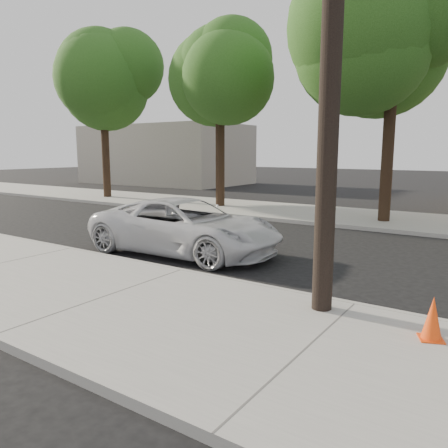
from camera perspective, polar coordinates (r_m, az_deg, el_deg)
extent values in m
plane|color=black|center=(11.76, 0.99, -4.38)|extent=(120.00, 120.00, 0.00)
cube|color=gray|center=(8.61, -15.02, -9.46)|extent=(90.00, 4.40, 0.15)
cube|color=gray|center=(19.32, 14.85, 1.01)|extent=(90.00, 5.00, 0.15)
cube|color=#9E9B93|center=(10.11, -5.54, -6.32)|extent=(90.00, 0.12, 0.16)
cube|color=gray|center=(39.53, -7.67, 8.96)|extent=(14.00, 8.00, 5.00)
cylinder|color=black|center=(7.59, 13.94, 23.17)|extent=(0.34, 0.34, 9.00)
cylinder|color=black|center=(26.79, -15.17, 8.28)|extent=(0.44, 0.44, 4.50)
sphere|color=#1F4614|center=(27.00, -15.53, 16.25)|extent=(4.50, 4.50, 4.50)
sphere|color=#1F4614|center=(26.43, -15.54, 19.04)|extent=(3.60, 3.60, 3.60)
cylinder|color=black|center=(21.58, -0.52, 8.05)|extent=(0.44, 0.44, 4.25)
sphere|color=#1F4614|center=(21.78, -0.53, 17.36)|extent=(4.20, 4.20, 4.20)
sphere|color=#1F4614|center=(21.31, 0.11, 20.59)|extent=(3.36, 3.36, 3.36)
cylinder|color=black|center=(17.89, 20.55, 7.96)|extent=(0.44, 0.44, 4.75)
sphere|color=#1F4614|center=(18.26, 21.32, 20.50)|extent=(4.80, 4.80, 4.80)
sphere|color=#1F4614|center=(17.97, 23.40, 24.78)|extent=(3.84, 3.84, 3.84)
imported|color=silver|center=(12.13, -5.11, -0.31)|extent=(5.60, 2.76, 1.53)
cube|color=#F8440D|center=(7.15, 25.40, -13.36)|extent=(0.43, 0.43, 0.02)
cone|color=#F8440D|center=(7.04, 25.58, -11.02)|extent=(0.38, 0.38, 0.64)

